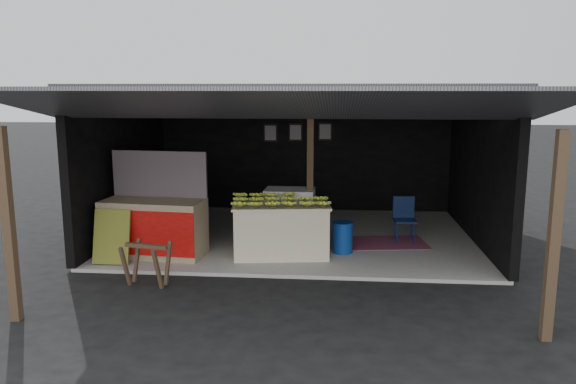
# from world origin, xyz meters

# --- Properties ---
(ground) EXTENTS (80.00, 80.00, 0.00)m
(ground) POSITION_xyz_m (0.00, 0.00, 0.00)
(ground) COLOR black
(ground) RESTS_ON ground
(concrete_slab) EXTENTS (7.00, 5.00, 0.06)m
(concrete_slab) POSITION_xyz_m (0.00, 2.50, 0.03)
(concrete_slab) COLOR gray
(concrete_slab) RESTS_ON ground
(shophouse) EXTENTS (7.40, 7.29, 3.02)m
(shophouse) POSITION_xyz_m (0.00, 2.82, 2.10)
(shophouse) COLOR black
(shophouse) RESTS_ON ground
(banana_table) EXTENTS (1.79, 1.24, 0.92)m
(banana_table) POSITION_xyz_m (-0.17, 1.11, 0.52)
(banana_table) COLOR beige
(banana_table) RESTS_ON concrete_slab
(banana_pile) EXTENTS (1.65, 1.12, 0.18)m
(banana_pile) POSITION_xyz_m (-0.17, 1.11, 1.07)
(banana_pile) COLOR yellow
(banana_pile) RESTS_ON banana_table
(white_crate) EXTENTS (0.94, 0.66, 1.03)m
(white_crate) POSITION_xyz_m (-0.09, 1.93, 0.57)
(white_crate) COLOR white
(white_crate) RESTS_ON concrete_slab
(neighbor_stall) EXTENTS (1.81, 0.95, 1.80)m
(neighbor_stall) POSITION_xyz_m (-2.38, 0.89, 0.60)
(neighbor_stall) COLOR #998466
(neighbor_stall) RESTS_ON concrete_slab
(green_signboard) EXTENTS (0.61, 0.28, 0.89)m
(green_signboard) POSITION_xyz_m (-2.93, 0.35, 0.52)
(green_signboard) COLOR black
(green_signboard) RESTS_ON concrete_slab
(sawhorse) EXTENTS (0.69, 0.67, 0.65)m
(sawhorse) POSITION_xyz_m (-2.04, -0.52, 0.41)
(sawhorse) COLOR #493524
(sawhorse) RESTS_ON ground
(water_barrel) EXTENTS (0.36, 0.36, 0.52)m
(water_barrel) POSITION_xyz_m (0.92, 1.33, 0.32)
(water_barrel) COLOR navy
(water_barrel) RESTS_ON concrete_slab
(plastic_chair) EXTENTS (0.43, 0.43, 0.86)m
(plastic_chair) POSITION_xyz_m (2.09, 2.19, 0.57)
(plastic_chair) COLOR #0A1739
(plastic_chair) RESTS_ON concrete_slab
(magenta_rug) EXTENTS (1.62, 1.19, 0.01)m
(magenta_rug) POSITION_xyz_m (1.74, 2.03, 0.07)
(magenta_rug) COLOR maroon
(magenta_rug) RESTS_ON concrete_slab
(picture_frames) EXTENTS (1.62, 0.04, 0.46)m
(picture_frames) POSITION_xyz_m (-0.17, 4.89, 1.93)
(picture_frames) COLOR black
(picture_frames) RESTS_ON shophouse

